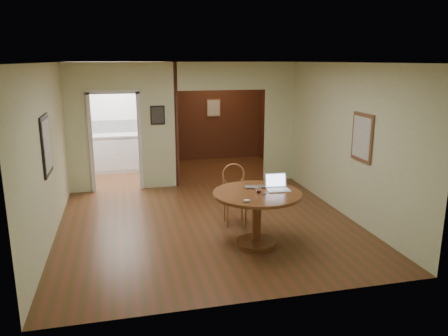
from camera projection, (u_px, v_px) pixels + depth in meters
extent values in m
plane|color=#4D3316|center=(209.00, 225.00, 7.45)|extent=(5.00, 5.00, 0.00)
plane|color=silver|center=(208.00, 63.00, 6.79)|extent=(5.00, 5.00, 0.00)
plane|color=beige|center=(254.00, 191.00, 4.76)|extent=(5.00, 0.00, 5.00)
plane|color=beige|center=(46.00, 155.00, 6.56)|extent=(0.00, 5.00, 5.00)
plane|color=beige|center=(348.00, 141.00, 7.69)|extent=(0.00, 5.00, 5.00)
cube|color=beige|center=(77.00, 129.00, 8.97)|extent=(0.50, 2.70, 0.04)
cube|color=beige|center=(158.00, 127.00, 9.34)|extent=(0.80, 2.70, 0.04)
cube|color=beige|center=(279.00, 122.00, 9.97)|extent=(0.70, 2.70, 0.04)
plane|color=white|center=(121.00, 116.00, 11.06)|extent=(2.70, 0.00, 2.70)
plane|color=#3E2112|center=(213.00, 111.00, 12.10)|extent=(2.70, 0.00, 2.70)
cube|color=#3E2112|center=(170.00, 119.00, 10.61)|extent=(0.08, 2.50, 2.70)
cube|color=black|center=(46.00, 145.00, 6.52)|extent=(0.03, 0.70, 0.90)
cube|color=brown|center=(362.00, 138.00, 7.17)|extent=(0.03, 0.60, 0.80)
cube|color=black|center=(158.00, 115.00, 9.27)|extent=(0.30, 0.03, 0.40)
cube|color=white|center=(213.00, 108.00, 12.06)|extent=(0.40, 0.03, 0.50)
cube|color=white|center=(122.00, 126.00, 11.11)|extent=(2.00, 0.02, 0.32)
cylinder|color=brown|center=(256.00, 242.00, 6.68)|extent=(0.62, 0.62, 0.06)
cylinder|color=brown|center=(257.00, 219.00, 6.58)|extent=(0.13, 0.13, 0.72)
cylinder|color=brown|center=(257.00, 194.00, 6.49)|extent=(1.32, 1.32, 0.04)
cylinder|color=olive|center=(235.00, 198.00, 7.41)|extent=(0.46, 0.46, 0.03)
cylinder|color=olive|center=(228.00, 214.00, 7.30)|extent=(0.03, 0.03, 0.47)
cylinder|color=olive|center=(246.00, 213.00, 7.35)|extent=(0.03, 0.03, 0.47)
cylinder|color=olive|center=(225.00, 208.00, 7.59)|extent=(0.03, 0.03, 0.47)
cylinder|color=olive|center=(242.00, 207.00, 7.64)|extent=(0.03, 0.03, 0.47)
cylinder|color=olive|center=(223.00, 185.00, 7.49)|extent=(0.03, 0.03, 0.37)
cylinder|color=olive|center=(243.00, 184.00, 7.54)|extent=(0.03, 0.03, 0.37)
torus|color=olive|center=(233.00, 175.00, 7.49)|extent=(0.40, 0.05, 0.40)
cube|color=silver|center=(278.00, 190.00, 6.57)|extent=(0.36, 0.27, 0.02)
cube|color=silver|center=(279.00, 190.00, 6.54)|extent=(0.29, 0.15, 0.00)
cube|color=silver|center=(276.00, 180.00, 6.68)|extent=(0.34, 0.09, 0.22)
cube|color=#8695AB|center=(276.00, 180.00, 6.67)|extent=(0.30, 0.07, 0.18)
imported|color=silver|center=(256.00, 188.00, 6.66)|extent=(0.36, 0.25, 0.03)
ellipsoid|color=silver|center=(247.00, 201.00, 6.04)|extent=(0.11, 0.08, 0.04)
cylinder|color=#0C1358|center=(265.00, 194.00, 6.38)|extent=(0.11, 0.10, 0.01)
cube|color=white|center=(123.00, 153.00, 11.00)|extent=(2.00, 0.55, 0.90)
cube|color=silver|center=(122.00, 135.00, 10.88)|extent=(2.06, 0.60, 0.04)
sphere|color=#B20C0C|center=(117.00, 154.00, 10.68)|extent=(0.03, 0.03, 0.03)
sphere|color=#B20C0C|center=(158.00, 152.00, 10.90)|extent=(0.03, 0.03, 0.03)
ellipsoid|color=beige|center=(153.00, 127.00, 11.01)|extent=(0.39, 0.36, 0.32)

